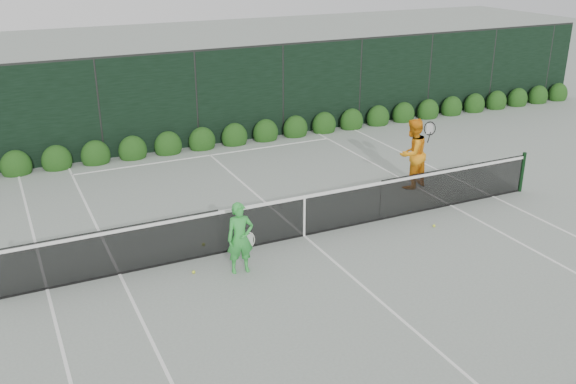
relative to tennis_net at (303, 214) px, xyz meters
name	(u,v)px	position (x,y,z in m)	size (l,w,h in m)	color
ground	(304,236)	(0.02, 0.00, -0.53)	(80.00, 80.00, 0.00)	gray
tennis_net	(303,214)	(0.00, 0.00, 0.00)	(12.90, 0.10, 1.07)	#113316
player_woman	(240,238)	(-1.85, -0.91, 0.20)	(0.64, 0.41, 1.47)	green
player_man	(412,153)	(3.99, 1.51, 0.41)	(1.08, 0.94, 1.88)	orange
court_lines	(304,236)	(0.02, 0.00, -0.53)	(11.03, 23.83, 0.01)	white
windscreen_fence	(373,219)	(0.02, -2.71, 0.98)	(32.00, 21.07, 3.06)	black
hedge_row	(202,142)	(0.02, 7.15, -0.30)	(31.66, 0.65, 0.94)	#10390F
tennis_balls	(283,246)	(-0.65, -0.33, -0.50)	(5.77, 1.44, 0.07)	#D7EB34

